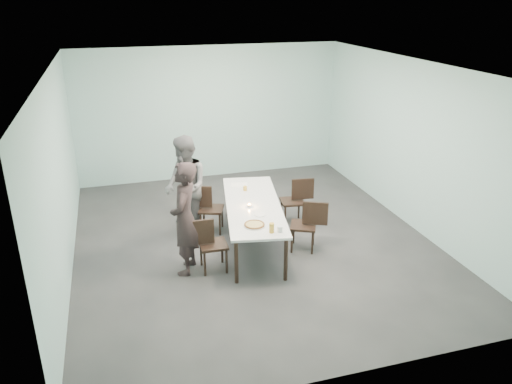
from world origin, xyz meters
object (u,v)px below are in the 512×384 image
object	(u,v)px
side_plate	(260,215)
chair_near_left	(208,241)
table	(253,207)
chair_far_right	(297,198)
diner_near	(185,219)
tealight	(249,206)
beer_glass	(272,228)
pizza	(254,225)
chair_far_left	(207,205)
diner_far	(186,186)
chair_near_right	(308,222)
amber_tumbler	(245,188)
water_tumbler	(280,229)

from	to	relation	value
side_plate	chair_near_left	bearing A→B (deg)	-168.36
table	side_plate	bearing A→B (deg)	-92.33
chair_far_right	diner_near	distance (m)	2.57
tealight	beer_glass	bearing A→B (deg)	-86.29
chair_far_right	side_plate	bearing A→B (deg)	53.14
pizza	chair_far_left	bearing A→B (deg)	106.03
chair_far_right	diner_far	size ratio (longest dim) A/B	0.49
chair_near_right	table	bearing A→B (deg)	-2.63
beer_glass	tealight	xyz separation A→B (m)	(-0.06, 1.00, -0.05)
table	chair_near_right	distance (m)	0.96
diner_near	tealight	xyz separation A→B (m)	(1.14, 0.46, -0.12)
chair_near_right	side_plate	xyz separation A→B (m)	(-0.85, -0.02, 0.25)
diner_far	amber_tumbler	xyz separation A→B (m)	(1.04, -0.15, -0.10)
amber_tumbler	side_plate	bearing A→B (deg)	-92.64
chair_far_right	tealight	xyz separation A→B (m)	(-1.12, -0.72, 0.27)
chair_far_left	beer_glass	size ratio (longest dim) A/B	5.80
diner_far	pizza	size ratio (longest dim) A/B	5.25
table	side_plate	xyz separation A→B (m)	(-0.02, -0.46, 0.06)
pizza	tealight	bearing A→B (deg)	80.74
diner_far	water_tumbler	xyz separation A→B (m)	(1.10, -1.90, -0.10)
water_tumbler	chair_far_right	bearing A→B (deg)	61.73
chair_far_right	tealight	size ratio (longest dim) A/B	15.54
table	diner_far	size ratio (longest dim) A/B	1.52
side_plate	beer_glass	bearing A→B (deg)	-91.34
water_tumbler	amber_tumbler	size ratio (longest dim) A/B	1.12
beer_glass	water_tumbler	world-z (taller)	beer_glass
diner_far	pizza	xyz separation A→B (m)	(0.79, -1.60, -0.12)
diner_far	pizza	world-z (taller)	diner_far
diner_far	side_plate	world-z (taller)	diner_far
chair_far_right	side_plate	xyz separation A→B (m)	(-1.04, -1.07, 0.25)
beer_glass	chair_near_right	bearing A→B (deg)	37.63
chair_far_right	chair_near_left	bearing A→B (deg)	40.33
chair_far_left	diner_near	xyz separation A→B (m)	(-0.58, -1.29, 0.39)
diner_far	chair_near_right	bearing A→B (deg)	44.23
diner_near	side_plate	world-z (taller)	diner_near
chair_near_left	amber_tumbler	bearing A→B (deg)	54.72
water_tumbler	amber_tumbler	xyz separation A→B (m)	(-0.06, 1.76, -0.01)
diner_near	beer_glass	distance (m)	1.32
chair_far_left	beer_glass	distance (m)	1.96
side_plate	chair_far_right	bearing A→B (deg)	45.79
beer_glass	diner_near	bearing A→B (deg)	155.64
chair_far_left	diner_near	size ratio (longest dim) A/B	0.49
chair_far_left	diner_far	bearing A→B (deg)	-169.02
chair_near_left	pizza	bearing A→B (deg)	-12.93
chair_near_right	water_tumbler	bearing A→B (deg)	68.09
water_tumbler	amber_tumbler	bearing A→B (deg)	91.95
chair_far_left	diner_far	world-z (taller)	diner_far
chair_far_left	amber_tumbler	bearing A→B (deg)	11.91
pizza	amber_tumbler	size ratio (longest dim) A/B	4.25
diner_far	side_plate	bearing A→B (deg)	26.44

